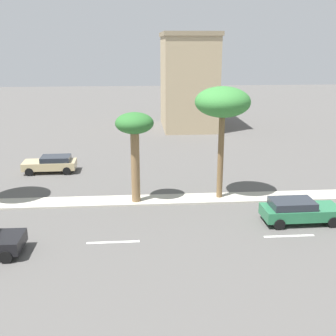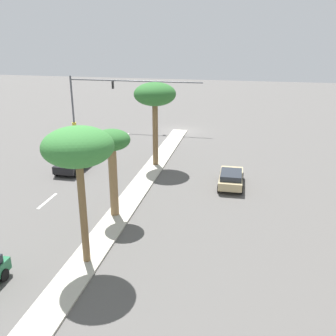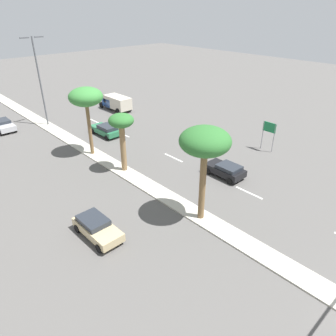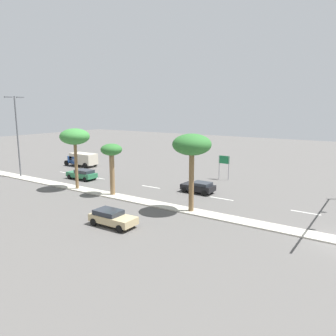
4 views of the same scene
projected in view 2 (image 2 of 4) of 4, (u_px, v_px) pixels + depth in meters
name	position (u px, v px, depth m)	size (l,w,h in m)	color
ground_plane	(98.00, 244.00, 22.83)	(160.00, 160.00, 0.00)	#565451
lane_stripe_near	(125.00, 136.00, 45.83)	(0.20, 2.80, 0.01)	silver
lane_stripe_far	(97.00, 160.00, 37.65)	(0.20, 2.80, 0.01)	silver
lane_stripe_center	(47.00, 201.00, 28.58)	(0.20, 2.80, 0.01)	silver
traffic_signal_gantry	(104.00, 95.00, 48.44)	(16.99, 0.53, 6.48)	#515459
palm_tree_outboard	(155.00, 96.00, 33.89)	(3.71, 3.71, 7.51)	brown
palm_tree_rear	(112.00, 147.00, 24.69)	(2.43, 2.43, 5.88)	olive
palm_tree_left	(78.00, 149.00, 18.92)	(3.56, 3.56, 7.41)	brown
sedan_black_inboard	(73.00, 163.00, 34.44)	(2.07, 3.91, 1.33)	black
sedan_tan_leading	(231.00, 178.00, 31.01)	(2.00, 4.22, 1.34)	tan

